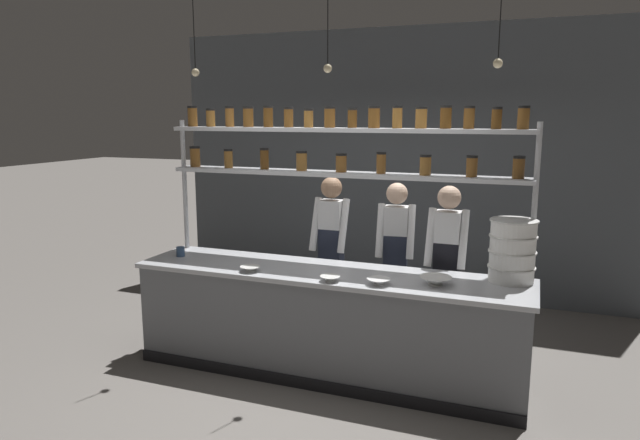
{
  "coord_description": "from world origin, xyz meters",
  "views": [
    {
      "loc": [
        1.61,
        -4.41,
        2.23
      ],
      "look_at": [
        -0.14,
        0.2,
        1.32
      ],
      "focal_mm": 32.0,
      "sensor_mm": 36.0,
      "label": 1
    }
  ],
  "objects_px": {
    "serving_cup_front": "(180,252)",
    "prep_bowl_center_back": "(436,281)",
    "prep_bowl_near_right": "(379,282)",
    "chef_center": "(395,254)",
    "prep_bowl_near_left": "(330,279)",
    "chef_left": "(331,247)",
    "chef_right": "(447,263)",
    "container_stack": "(512,251)",
    "prep_bowl_center_front": "(250,269)",
    "spice_shelf_unit": "(340,153)"
  },
  "relations": [
    {
      "from": "prep_bowl_near_right",
      "to": "serving_cup_front",
      "type": "bearing_deg",
      "value": 173.45
    },
    {
      "from": "spice_shelf_unit",
      "to": "prep_bowl_near_right",
      "type": "xyz_separation_m",
      "value": [
        0.52,
        -0.57,
        -0.95
      ]
    },
    {
      "from": "chef_left",
      "to": "chef_right",
      "type": "distance_m",
      "value": 1.16
    },
    {
      "from": "spice_shelf_unit",
      "to": "chef_right",
      "type": "xyz_separation_m",
      "value": [
        0.92,
        0.27,
        -0.97
      ]
    },
    {
      "from": "spice_shelf_unit",
      "to": "chef_left",
      "type": "height_order",
      "value": "spice_shelf_unit"
    },
    {
      "from": "prep_bowl_near_left",
      "to": "prep_bowl_center_front",
      "type": "distance_m",
      "value": 0.73
    },
    {
      "from": "chef_center",
      "to": "prep_bowl_near_left",
      "type": "bearing_deg",
      "value": -111.37
    },
    {
      "from": "prep_bowl_center_back",
      "to": "prep_bowl_near_right",
      "type": "relative_size",
      "value": 1.35
    },
    {
      "from": "chef_left",
      "to": "chef_center",
      "type": "bearing_deg",
      "value": 4.59
    },
    {
      "from": "prep_bowl_near_left",
      "to": "prep_bowl_center_front",
      "type": "bearing_deg",
      "value": 177.57
    },
    {
      "from": "chef_right",
      "to": "prep_bowl_near_right",
      "type": "bearing_deg",
      "value": -115.04
    },
    {
      "from": "chef_right",
      "to": "container_stack",
      "type": "height_order",
      "value": "chef_right"
    },
    {
      "from": "chef_left",
      "to": "serving_cup_front",
      "type": "bearing_deg",
      "value": -148.59
    },
    {
      "from": "container_stack",
      "to": "prep_bowl_center_back",
      "type": "bearing_deg",
      "value": -149.48
    },
    {
      "from": "spice_shelf_unit",
      "to": "prep_bowl_center_front",
      "type": "xyz_separation_m",
      "value": [
        -0.6,
        -0.58,
        -0.96
      ]
    },
    {
      "from": "chef_center",
      "to": "prep_bowl_center_front",
      "type": "relative_size",
      "value": 9.36
    },
    {
      "from": "prep_bowl_near_left",
      "to": "prep_bowl_center_front",
      "type": "relative_size",
      "value": 0.95
    },
    {
      "from": "spice_shelf_unit",
      "to": "prep_bowl_near_left",
      "type": "distance_m",
      "value": 1.14
    },
    {
      "from": "prep_bowl_center_back",
      "to": "chef_center",
      "type": "bearing_deg",
      "value": 120.54
    },
    {
      "from": "prep_bowl_near_right",
      "to": "prep_bowl_near_left",
      "type": "bearing_deg",
      "value": -173.22
    },
    {
      "from": "prep_bowl_center_front",
      "to": "prep_bowl_near_right",
      "type": "distance_m",
      "value": 1.12
    },
    {
      "from": "spice_shelf_unit",
      "to": "chef_center",
      "type": "xyz_separation_m",
      "value": [
        0.4,
        0.49,
        -0.98
      ]
    },
    {
      "from": "chef_center",
      "to": "chef_right",
      "type": "height_order",
      "value": "chef_right"
    },
    {
      "from": "chef_center",
      "to": "prep_bowl_near_left",
      "type": "relative_size",
      "value": 9.84
    },
    {
      "from": "chef_left",
      "to": "prep_bowl_center_front",
      "type": "xyz_separation_m",
      "value": [
        -0.37,
        -1.01,
        0.0
      ]
    },
    {
      "from": "chef_right",
      "to": "prep_bowl_near_left",
      "type": "relative_size",
      "value": 9.96
    },
    {
      "from": "container_stack",
      "to": "prep_bowl_near_right",
      "type": "height_order",
      "value": "container_stack"
    },
    {
      "from": "container_stack",
      "to": "prep_bowl_near_left",
      "type": "distance_m",
      "value": 1.46
    },
    {
      "from": "container_stack",
      "to": "prep_bowl_near_left",
      "type": "height_order",
      "value": "container_stack"
    },
    {
      "from": "spice_shelf_unit",
      "to": "chef_left",
      "type": "relative_size",
      "value": 2.0
    },
    {
      "from": "chef_center",
      "to": "chef_right",
      "type": "xyz_separation_m",
      "value": [
        0.52,
        -0.21,
        0.01
      ]
    },
    {
      "from": "container_stack",
      "to": "chef_center",
      "type": "bearing_deg",
      "value": 151.55
    },
    {
      "from": "chef_center",
      "to": "container_stack",
      "type": "relative_size",
      "value": 3.2
    },
    {
      "from": "prep_bowl_near_left",
      "to": "prep_bowl_near_right",
      "type": "xyz_separation_m",
      "value": [
        0.39,
        0.05,
        0.0
      ]
    },
    {
      "from": "prep_bowl_near_left",
      "to": "chef_left",
      "type": "bearing_deg",
      "value": 109.27
    },
    {
      "from": "chef_center",
      "to": "prep_bowl_center_back",
      "type": "bearing_deg",
      "value": -66.93
    },
    {
      "from": "prep_bowl_near_left",
      "to": "serving_cup_front",
      "type": "distance_m",
      "value": 1.62
    },
    {
      "from": "chef_center",
      "to": "prep_bowl_near_right",
      "type": "xyz_separation_m",
      "value": [
        0.12,
        -1.05,
        0.03
      ]
    },
    {
      "from": "chef_left",
      "to": "chef_right",
      "type": "xyz_separation_m",
      "value": [
        1.15,
        -0.16,
        -0.01
      ]
    },
    {
      "from": "chef_center",
      "to": "prep_bowl_center_back",
      "type": "relative_size",
      "value": 6.35
    },
    {
      "from": "container_stack",
      "to": "chef_right",
      "type": "bearing_deg",
      "value": 146.67
    },
    {
      "from": "container_stack",
      "to": "prep_bowl_center_front",
      "type": "distance_m",
      "value": 2.15
    },
    {
      "from": "prep_bowl_center_front",
      "to": "chef_center",
      "type": "bearing_deg",
      "value": 46.76
    },
    {
      "from": "chef_left",
      "to": "serving_cup_front",
      "type": "relative_size",
      "value": 18.12
    },
    {
      "from": "serving_cup_front",
      "to": "prep_bowl_center_back",
      "type": "bearing_deg",
      "value": -1.85
    },
    {
      "from": "prep_bowl_center_front",
      "to": "chef_left",
      "type": "bearing_deg",
      "value": 69.98
    },
    {
      "from": "serving_cup_front",
      "to": "spice_shelf_unit",
      "type": "bearing_deg",
      "value": 13.03
    },
    {
      "from": "container_stack",
      "to": "prep_bowl_center_back",
      "type": "height_order",
      "value": "container_stack"
    },
    {
      "from": "container_stack",
      "to": "prep_bowl_near_left",
      "type": "relative_size",
      "value": 3.08
    },
    {
      "from": "chef_center",
      "to": "serving_cup_front",
      "type": "relative_size",
      "value": 17.7
    }
  ]
}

